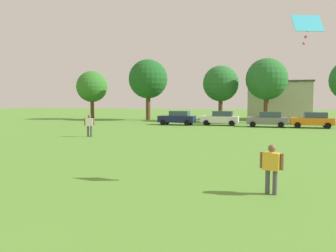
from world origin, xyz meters
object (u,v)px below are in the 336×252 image
(parked_car_navy_0, at_px, (178,118))
(tree_far_left, at_px, (92,87))
(parked_car_gray_2, at_px, (268,119))
(tree_left, at_px, (148,79))
(tree_center, at_px, (221,84))
(parked_car_orange_3, at_px, (313,120))
(parked_car_white_1, at_px, (221,118))
(adult_bystander, at_px, (272,165))
(tree_right, at_px, (267,79))
(bystander_near_trees, at_px, (89,124))
(kite, at_px, (307,25))

(parked_car_navy_0, xyz_separation_m, tree_far_left, (-15.73, 8.33, 4.11))
(parked_car_gray_2, bearing_deg, tree_left, -27.83)
(tree_center, bearing_deg, parked_car_orange_3, -39.21)
(parked_car_gray_2, bearing_deg, parked_car_navy_0, -2.07)
(parked_car_gray_2, distance_m, tree_far_left, 27.78)
(parked_car_white_1, xyz_separation_m, tree_far_left, (-20.74, 7.56, 4.11))
(adult_bystander, relative_size, parked_car_white_1, 0.37)
(adult_bystander, bearing_deg, parked_car_gray_2, 106.50)
(parked_car_gray_2, xyz_separation_m, tree_right, (-0.28, 7.17, 4.76))
(adult_bystander, height_order, tree_left, tree_left)
(tree_far_left, bearing_deg, parked_car_orange_3, -15.81)
(adult_bystander, distance_m, parked_car_white_1, 30.43)
(parked_car_orange_3, xyz_separation_m, tree_far_left, (-30.66, 8.68, 4.11))
(parked_car_navy_0, xyz_separation_m, parked_car_gray_2, (10.33, -0.37, 0.00))
(adult_bystander, xyz_separation_m, bystander_near_trees, (-14.08, 14.03, 0.12))
(parked_car_white_1, relative_size, tree_right, 0.52)
(bystander_near_trees, distance_m, parked_car_navy_0, 15.47)
(bystander_near_trees, xyz_separation_m, tree_left, (-3.35, 23.73, 4.93))
(tree_center, bearing_deg, parked_car_navy_0, -114.37)
(bystander_near_trees, bearing_deg, tree_left, -96.12)
(parked_car_gray_2, relative_size, tree_far_left, 0.58)
(parked_car_orange_3, distance_m, tree_far_left, 32.13)
(parked_car_white_1, height_order, tree_right, tree_right)
(kite, bearing_deg, tree_center, 102.36)
(parked_car_gray_2, xyz_separation_m, tree_far_left, (-26.06, 8.70, 4.11))
(bystander_near_trees, height_order, tree_far_left, tree_far_left)
(parked_car_navy_0, height_order, tree_center, tree_center)
(adult_bystander, height_order, tree_right, tree_right)
(parked_car_orange_3, relative_size, tree_far_left, 0.58)
(parked_car_orange_3, xyz_separation_m, tree_center, (-11.02, 8.99, 4.34))
(tree_left, bearing_deg, parked_car_navy_0, -52.03)
(parked_car_orange_3, distance_m, tree_right, 9.88)
(parked_car_white_1, relative_size, parked_car_gray_2, 1.00)
(parked_car_gray_2, bearing_deg, tree_far_left, -18.47)
(kite, bearing_deg, adult_bystander, -120.71)
(parked_car_gray_2, height_order, tree_far_left, tree_far_left)
(bystander_near_trees, relative_size, parked_car_white_1, 0.42)
(adult_bystander, relative_size, tree_left, 0.18)
(parked_car_orange_3, relative_size, tree_left, 0.48)
(bystander_near_trees, xyz_separation_m, kite, (15.17, -12.19, 4.51))
(tree_left, xyz_separation_m, tree_right, (16.79, -1.84, -0.38))
(parked_car_gray_2, height_order, parked_car_orange_3, same)
(parked_car_white_1, bearing_deg, tree_right, -129.93)
(adult_bystander, relative_size, bystander_near_trees, 0.89)
(parked_car_white_1, xyz_separation_m, tree_right, (5.04, 6.02, 4.76))
(tree_far_left, height_order, tree_center, tree_center)
(parked_car_white_1, height_order, tree_center, tree_center)
(parked_car_gray_2, bearing_deg, kite, 93.11)
(kite, height_order, tree_center, tree_center)
(adult_bystander, distance_m, tree_center, 38.60)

